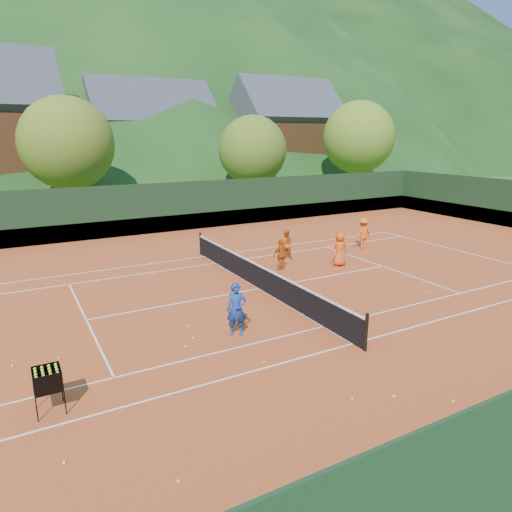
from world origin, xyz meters
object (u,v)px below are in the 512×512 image
student_d (363,233)px  chalet_mid (152,142)px  student_a (286,244)px  ball_hopper (47,380)px  chalet_right (285,139)px  student_c (340,249)px  coach (237,309)px  student_b (281,255)px  tennis_net (259,276)px

student_d → chalet_mid: size_ratio=0.13×
student_a → ball_hopper: bearing=54.1°
ball_hopper → chalet_right: chalet_right is taller
student_d → student_c: bearing=28.3°
coach → student_c: (7.39, 4.40, -0.03)m
student_d → ball_hopper: bearing=22.5°
student_b → student_c: student_c is taller
tennis_net → student_d: bearing=21.1°
student_a → chalet_mid: bearing=-77.1°
coach → student_b: size_ratio=1.17×
tennis_net → chalet_right: size_ratio=1.01×
student_c → tennis_net: bearing=23.6°
chalet_mid → student_b: bearing=-96.9°
coach → chalet_mid: chalet_mid is taller
coach → student_c: coach is taller
student_a → tennis_net: 4.61m
coach → student_a: bearing=70.2°
student_c → tennis_net: student_c is taller
student_a → student_d: 4.62m
student_a → ball_hopper: student_a is taller
tennis_net → chalet_mid: (6.00, 34.00, 4.47)m
ball_hopper → student_c: bearing=25.2°
student_b → student_d: bearing=-169.0°
student_d → tennis_net: (-7.87, -3.04, -0.31)m
student_a → ball_hopper: size_ratio=1.41×
tennis_net → chalet_right: bearing=56.3°
student_c → ball_hopper: size_ratio=1.55×
student_b → student_a: bearing=-129.7°
student_b → tennis_net: (-2.07, -1.74, -0.19)m
student_d → chalet_mid: (-1.87, 30.96, 4.16)m
student_d → tennis_net: size_ratio=0.13×
coach → chalet_mid: (8.64, 37.34, 4.16)m
coach → chalet_mid: 38.55m
tennis_net → chalet_mid: 34.81m
student_b → student_c: size_ratio=0.89×
tennis_net → student_b: bearing=40.0°
ball_hopper → student_b: bearing=33.6°
student_c → tennis_net: size_ratio=0.13×
chalet_mid → student_c: bearing=-92.2°
chalet_mid → chalet_right: bearing=-15.9°
ball_hopper → chalet_mid: bearing=70.3°
student_c → student_d: size_ratio=0.96×
coach → ball_hopper: coach is taller
tennis_net → ball_hopper: 9.29m
student_b → coach: bearing=45.4°
student_a → student_c: bearing=142.1°
student_b → student_c: (2.68, -0.68, 0.08)m
chalet_right → tennis_net: bearing=-123.7°
student_d → chalet_mid: chalet_mid is taller
coach → student_b: coach is taller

